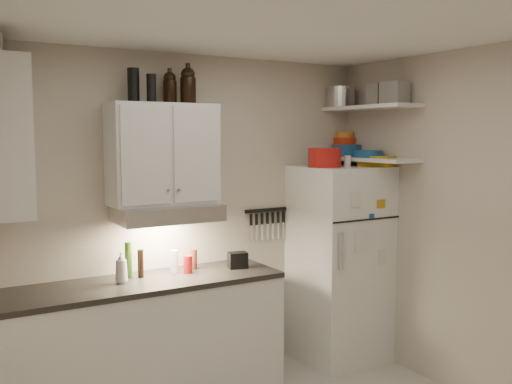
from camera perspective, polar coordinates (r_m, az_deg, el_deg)
ceiling at (r=3.33m, az=4.36°, el=16.86°), size 3.20×3.00×0.02m
back_wall at (r=4.63m, az=-6.51°, el=-2.59°), size 3.20×0.02×2.60m
right_wall at (r=4.44m, az=21.57°, el=-3.32°), size 0.02×3.00×2.60m
base_cabinet at (r=4.37m, az=-11.49°, el=-14.83°), size 2.10×0.60×0.88m
countertop at (r=4.23m, az=-11.61°, el=-8.99°), size 2.10×0.62×0.04m
upper_cabinet at (r=4.31m, az=-9.29°, el=3.76°), size 0.80×0.33×0.75m
range_hood at (r=4.29m, az=-8.88°, el=-2.08°), size 0.76×0.46×0.12m
fridge at (r=5.07m, az=8.34°, el=-7.08°), size 0.70×0.68×1.70m
shelf_hi at (r=4.98m, az=11.36°, el=8.29°), size 0.30×0.95×0.03m
shelf_lo at (r=4.98m, az=11.26°, el=3.22°), size 0.30×0.95×0.03m
knife_strip at (r=4.93m, az=1.05°, el=-1.82°), size 0.42×0.02×0.03m
dutch_oven at (r=4.77m, az=6.88°, el=3.44°), size 0.31×0.31×0.16m
book_stack at (r=4.95m, az=12.09°, el=3.03°), size 0.30×0.33×0.09m
spice_jar at (r=4.87m, az=9.11°, el=3.06°), size 0.06×0.06×0.10m
stock_pot at (r=5.23m, az=8.46°, el=9.36°), size 0.32×0.32×0.18m
tin_a at (r=4.93m, az=12.33°, el=9.51°), size 0.19×0.18×0.18m
tin_b at (r=4.80m, az=13.71°, el=9.59°), size 0.21×0.21×0.18m
bowl_teal at (r=5.27m, az=9.03°, el=4.13°), size 0.26×0.26×0.11m
bowl_orange at (r=5.35m, az=8.83°, el=5.06°), size 0.21×0.21×0.06m
bowl_yellow at (r=5.35m, az=8.84°, el=5.68°), size 0.16×0.16×0.05m
plates at (r=4.98m, az=11.18°, el=3.76°), size 0.33×0.33×0.06m
growler_a at (r=4.39m, az=-8.62°, el=10.30°), size 0.13×0.13×0.25m
growler_b at (r=4.40m, az=-6.81°, el=10.56°), size 0.14×0.14×0.28m
thermos_a at (r=4.22m, az=-10.41°, el=10.17°), size 0.07×0.07×0.20m
thermos_b at (r=4.26m, az=-12.16°, el=10.39°), size 0.10×0.10×0.24m
soap_bottle at (r=4.18m, az=-13.33°, el=-7.14°), size 0.13×0.13×0.26m
pepper_mill at (r=4.51m, az=-6.22°, el=-6.70°), size 0.06×0.06×0.16m
oil_bottle at (r=4.32m, az=-12.64°, el=-6.62°), size 0.06×0.06×0.27m
vinegar_bottle at (r=4.31m, az=-11.46°, el=-7.02°), size 0.06×0.06×0.21m
clear_bottle at (r=4.42m, az=-8.17°, el=-6.89°), size 0.07×0.07×0.17m
red_jar at (r=4.40m, az=-6.83°, el=-7.19°), size 0.07×0.07×0.13m
caddy at (r=4.53m, az=-1.84°, el=-6.83°), size 0.17×0.13×0.13m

